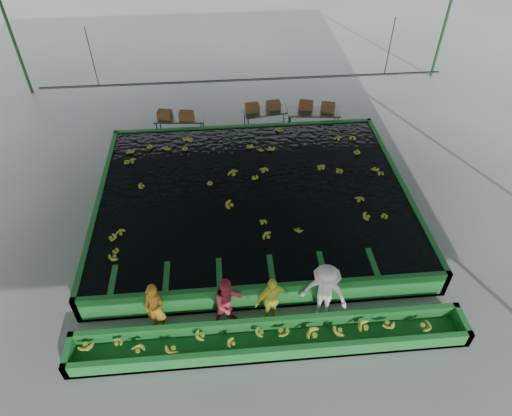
{
  "coord_description": "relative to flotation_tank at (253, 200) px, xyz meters",
  "views": [
    {
      "loc": [
        -0.92,
        -9.82,
        10.3
      ],
      "look_at": [
        0.0,
        0.5,
        1.0
      ],
      "focal_mm": 32.0,
      "sensor_mm": 36.0,
      "label": 1
    }
  ],
  "objects": [
    {
      "name": "ground",
      "position": [
        0.0,
        -1.5,
        -0.45
      ],
      "size": [
        80.0,
        80.0,
        0.0
      ],
      "primitive_type": "plane",
      "color": "gray",
      "rests_on": "ground"
    },
    {
      "name": "shed_roof",
      "position": [
        0.0,
        -1.5,
        4.55
      ],
      "size": [
        20.0,
        22.0,
        0.04
      ],
      "primitive_type": "cube",
      "color": "slate",
      "rests_on": "shed_posts"
    },
    {
      "name": "shed_posts",
      "position": [
        0.0,
        -1.5,
        2.05
      ],
      "size": [
        20.0,
        22.0,
        5.0
      ],
      "primitive_type": null,
      "color": "#20552A",
      "rests_on": "ground"
    },
    {
      "name": "flotation_tank",
      "position": [
        0.0,
        0.0,
        0.0
      ],
      "size": [
        10.0,
        8.0,
        0.9
      ],
      "primitive_type": null,
      "color": "#1D742B",
      "rests_on": "ground"
    },
    {
      "name": "tank_water",
      "position": [
        0.0,
        -0.0,
        0.4
      ],
      "size": [
        9.7,
        7.7,
        0.0
      ],
      "primitive_type": "cube",
      "color": "black",
      "rests_on": "flotation_tank"
    },
    {
      "name": "sorting_trough",
      "position": [
        0.0,
        -5.1,
        -0.2
      ],
      "size": [
        10.0,
        1.0,
        0.5
      ],
      "primitive_type": null,
      "color": "#1D742B",
      "rests_on": "ground"
    },
    {
      "name": "cableway_rail",
      "position": [
        0.0,
        3.5,
        2.55
      ],
      "size": [
        0.08,
        0.08,
        14.0
      ],
      "primitive_type": "cylinder",
      "color": "#59605B",
      "rests_on": "shed_roof"
    },
    {
      "name": "rail_hanger_left",
      "position": [
        -5.0,
        3.5,
        3.55
      ],
      "size": [
        0.04,
        0.04,
        2.0
      ],
      "primitive_type": "cylinder",
      "color": "#59605B",
      "rests_on": "shed_roof"
    },
    {
      "name": "rail_hanger_right",
      "position": [
        5.0,
        3.5,
        3.55
      ],
      "size": [
        0.04,
        0.04,
        2.0
      ],
      "primitive_type": "cylinder",
      "color": "#59605B",
      "rests_on": "shed_roof"
    },
    {
      "name": "worker_a",
      "position": [
        -2.84,
        -4.3,
        0.34
      ],
      "size": [
        0.69,
        0.59,
        1.59
      ],
      "primitive_type": "imported",
      "rotation": [
        0.0,
        0.0,
        -0.43
      ],
      "color": "orange",
      "rests_on": "ground"
    },
    {
      "name": "worker_b",
      "position": [
        -1.01,
        -4.3,
        0.37
      ],
      "size": [
        0.97,
        0.88,
        1.63
      ],
      "primitive_type": "imported",
      "rotation": [
        0.0,
        0.0,
        0.4
      ],
      "color": "#C93346",
      "rests_on": "ground"
    },
    {
      "name": "worker_c",
      "position": [
        0.09,
        -4.3,
        0.33
      ],
      "size": [
        1.0,
        0.69,
        1.57
      ],
      "primitive_type": "imported",
      "rotation": [
        0.0,
        0.0,
        0.37
      ],
      "color": "#F3FB3C",
      "rests_on": "ground"
    },
    {
      "name": "worker_d",
      "position": [
        1.46,
        -4.3,
        0.48
      ],
      "size": [
        1.38,
        1.13,
        1.86
      ],
      "primitive_type": "imported",
      "rotation": [
        0.0,
        0.0,
        -0.43
      ],
      "color": "white",
      "rests_on": "ground"
    },
    {
      "name": "packing_table_left",
      "position": [
        -2.55,
        4.76,
        -0.0
      ],
      "size": [
        2.01,
        0.93,
        0.89
      ],
      "primitive_type": null,
      "rotation": [
        0.0,
        0.0,
        -0.08
      ],
      "color": "#59605B",
      "rests_on": "ground"
    },
    {
      "name": "packing_table_mid",
      "position": [
        0.97,
        5.03,
        -0.01
      ],
      "size": [
        2.01,
        1.07,
        0.87
      ],
      "primitive_type": null,
      "rotation": [
        0.0,
        0.0,
        0.17
      ],
      "color": "#59605B",
      "rests_on": "ground"
    },
    {
      "name": "packing_table_right",
      "position": [
        2.84,
        4.67,
        0.03
      ],
      "size": [
        2.19,
        1.07,
        0.96
      ],
      "primitive_type": null,
      "rotation": [
        0.0,
        0.0,
        -0.11
      ],
      "color": "#59605B",
      "rests_on": "ground"
    },
    {
      "name": "box_stack_left",
      "position": [
        -2.68,
        4.7,
        0.44
      ],
      "size": [
        1.46,
        0.63,
        0.3
      ],
      "primitive_type": null,
      "rotation": [
        0.0,
        0.0,
        -0.18
      ],
      "color": "brown",
      "rests_on": "packing_table_left"
    },
    {
      "name": "box_stack_mid",
      "position": [
        0.83,
        5.09,
        0.42
      ],
      "size": [
        1.48,
        0.57,
        0.31
      ],
      "primitive_type": null,
      "rotation": [
        0.0,
        0.0,
        0.12
      ],
      "color": "brown",
      "rests_on": "packing_table_mid"
    },
    {
      "name": "box_stack_right",
      "position": [
        2.97,
        4.77,
        0.51
      ],
      "size": [
        1.49,
        0.77,
        0.31
      ],
      "primitive_type": null,
      "rotation": [
        0.0,
        0.0,
        -0.27
      ],
      "color": "brown",
      "rests_on": "packing_table_right"
    },
    {
      "name": "floating_bananas",
      "position": [
        0.0,
        0.8,
        0.4
      ],
      "size": [
        8.69,
        5.93,
        0.12
      ],
      "primitive_type": null,
      "color": "#9AAA28",
      "rests_on": "tank_water"
    },
    {
      "name": "trough_bananas",
      "position": [
        0.0,
        -5.1,
        -0.05
      ],
      "size": [
        8.99,
        0.6,
        0.12
      ],
      "primitive_type": null,
      "color": "#9AAA28",
      "rests_on": "sorting_trough"
    }
  ]
}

